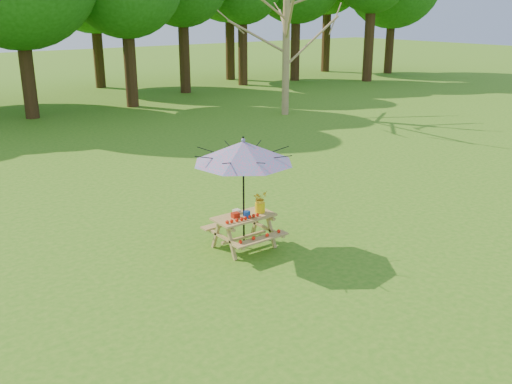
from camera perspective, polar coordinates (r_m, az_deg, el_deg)
ground at (r=11.26m, az=22.15°, el=-7.23°), size 120.00×120.00×0.00m
picnic_table at (r=11.24m, az=-1.22°, el=-4.04°), size 1.20×1.32×0.67m
patio_umbrella at (r=10.74m, az=-1.28°, el=4.01°), size 2.32×2.32×2.25m
produce_bins at (r=11.07m, az=-1.54°, el=-2.20°), size 0.31×0.46×0.13m
tomatoes_row at (r=10.89m, az=-1.32°, el=-2.65°), size 0.77×0.13×0.07m
flower_bucket at (r=11.24m, az=0.40°, el=-0.91°), size 0.30×0.27×0.44m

